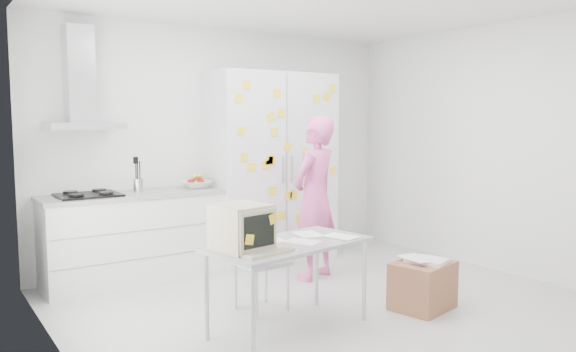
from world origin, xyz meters
TOP-DOWN VIEW (x-y plane):
  - floor at (0.00, 0.00)m, footprint 4.50×4.00m
  - walls at (0.00, 0.72)m, footprint 4.52×4.01m
  - counter_run at (-1.20, 1.70)m, footprint 1.84×0.63m
  - range_hood at (-1.65, 1.84)m, footprint 0.70×0.48m
  - tall_cabinet at (0.45, 1.67)m, footprint 1.50×0.68m
  - person at (0.40, 0.75)m, footprint 0.72×0.60m
  - desk at (-0.91, -0.33)m, footprint 1.40×0.86m
  - chair at (-0.59, 0.27)m, footprint 0.43×0.43m
  - cardboard_box at (0.62, -0.56)m, footprint 0.60×0.52m

SIDE VIEW (x-z plane):
  - floor at x=0.00m, z-range -0.02..0.00m
  - cardboard_box at x=0.62m, z-range -0.01..0.44m
  - counter_run at x=-1.20m, z-range -0.17..1.11m
  - chair at x=-0.59m, z-range 0.06..0.95m
  - desk at x=-0.91m, z-range 0.27..1.31m
  - person at x=0.40m, z-range 0.00..1.70m
  - tall_cabinet at x=0.45m, z-range 0.00..2.20m
  - walls at x=0.00m, z-range 0.00..2.70m
  - range_hood at x=-1.65m, z-range 1.45..2.46m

